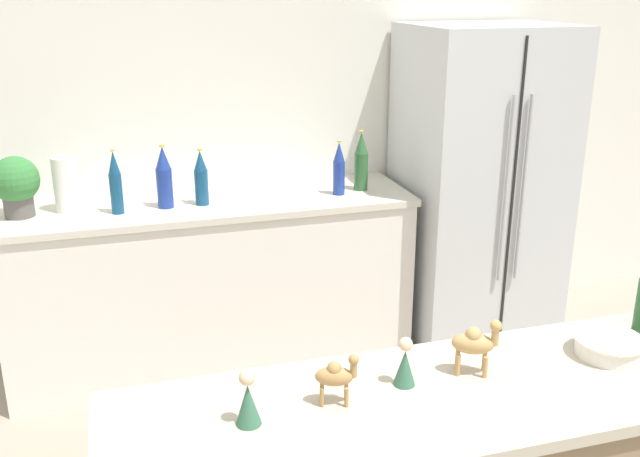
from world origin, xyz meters
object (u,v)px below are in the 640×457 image
at_px(back_bottle_1, 339,169).
at_px(back_bottle_2, 361,162).
at_px(potted_plant, 16,184).
at_px(wise_man_figurine_purple, 406,364).
at_px(fruit_bowl, 609,345).
at_px(wise_man_figurine_crimson, 248,401).
at_px(back_bottle_0, 164,178).
at_px(camel_figurine, 336,375).
at_px(refrigerator, 478,188).
at_px(back_bottle_3, 115,183).
at_px(camel_figurine_second, 475,342).
at_px(back_bottle_4, 201,178).
at_px(paper_towel_roll, 66,184).

height_order(back_bottle_1, back_bottle_2, back_bottle_2).
xyz_separation_m(potted_plant, wise_man_figurine_purple, (1.18, -1.94, -0.09)).
xyz_separation_m(fruit_bowl, wise_man_figurine_crimson, (-1.10, -0.04, 0.03)).
height_order(potted_plant, fruit_bowl, potted_plant).
relative_size(back_bottle_1, wise_man_figurine_purple, 2.00).
height_order(back_bottle_0, fruit_bowl, back_bottle_0).
height_order(back_bottle_0, back_bottle_2, back_bottle_2).
distance_m(fruit_bowl, camel_figurine, 0.86).
bearing_deg(back_bottle_2, wise_man_figurine_crimson, -116.90).
distance_m(refrigerator, potted_plant, 2.43).
relative_size(refrigerator, back_bottle_3, 5.64).
bearing_deg(camel_figurine_second, camel_figurine, -175.29).
distance_m(back_bottle_2, fruit_bowl, 1.94).
xyz_separation_m(back_bottle_0, back_bottle_4, (0.18, -0.00, -0.02)).
bearing_deg(refrigerator, back_bottle_1, -179.42).
bearing_deg(back_bottle_2, paper_towel_roll, 178.16).
height_order(back_bottle_3, camel_figurine_second, back_bottle_3).
height_order(back_bottle_4, fruit_bowl, back_bottle_4).
distance_m(potted_plant, wise_man_figurine_purple, 2.27).
xyz_separation_m(back_bottle_0, back_bottle_3, (-0.23, -0.03, -0.00)).
height_order(camel_figurine_second, wise_man_figurine_purple, camel_figurine_second).
distance_m(back_bottle_1, back_bottle_4, 0.72).
relative_size(back_bottle_3, wise_man_figurine_crimson, 2.05).
distance_m(fruit_bowl, wise_man_figurine_crimson, 1.10).
bearing_deg(wise_man_figurine_crimson, camel_figurine_second, 5.24).
distance_m(camel_figurine, camel_figurine_second, 0.42).
xyz_separation_m(back_bottle_2, camel_figurine, (-0.76, -1.95, -0.06)).
bearing_deg(camel_figurine_second, potted_plant, 125.52).
relative_size(fruit_bowl, wise_man_figurine_crimson, 1.35).
distance_m(potted_plant, wise_man_figurine_crimson, 2.13).
height_order(paper_towel_roll, wise_man_figurine_purple, paper_towel_roll).
relative_size(refrigerator, back_bottle_4, 6.25).
distance_m(fruit_bowl, wise_man_figurine_purple, 0.65).
bearing_deg(wise_man_figurine_crimson, potted_plant, 109.88).
xyz_separation_m(back_bottle_4, wise_man_figurine_purple, (0.31, -1.89, -0.07)).
bearing_deg(camel_figurine_second, refrigerator, 61.19).
bearing_deg(back_bottle_0, paper_towel_roll, 170.86).
xyz_separation_m(refrigerator, camel_figurine_second, (-1.03, -1.88, 0.14)).
bearing_deg(wise_man_figurine_crimson, wise_man_figurine_purple, 7.77).
xyz_separation_m(fruit_bowl, wise_man_figurine_purple, (-0.65, 0.02, 0.03)).
bearing_deg(wise_man_figurine_crimson, fruit_bowl, 2.18).
relative_size(potted_plant, back_bottle_3, 0.93).
relative_size(paper_towel_roll, camel_figurine_second, 1.59).
bearing_deg(back_bottle_1, back_bottle_4, 178.19).
xyz_separation_m(back_bottle_2, back_bottle_4, (-0.86, -0.03, -0.02)).
distance_m(back_bottle_4, camel_figurine_second, 1.96).
xyz_separation_m(potted_plant, camel_figurine_second, (1.39, -1.94, -0.06)).
bearing_deg(refrigerator, wise_man_figurine_crimson, -131.17).
distance_m(back_bottle_2, back_bottle_3, 1.28).
xyz_separation_m(back_bottle_1, wise_man_figurine_purple, (-0.41, -1.87, -0.07)).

